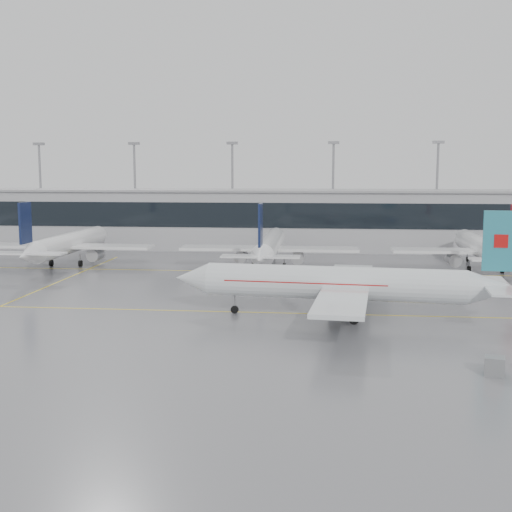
# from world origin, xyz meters

# --- Properties ---
(ground) EXTENTS (320.00, 320.00, 0.00)m
(ground) POSITION_xyz_m (0.00, 0.00, 0.00)
(ground) COLOR slate
(ground) RESTS_ON ground
(taxi_line_main) EXTENTS (120.00, 0.25, 0.01)m
(taxi_line_main) POSITION_xyz_m (0.00, 0.00, 0.01)
(taxi_line_main) COLOR yellow
(taxi_line_main) RESTS_ON ground
(taxi_line_north) EXTENTS (120.00, 0.25, 0.01)m
(taxi_line_north) POSITION_xyz_m (0.00, 30.00, 0.01)
(taxi_line_north) COLOR yellow
(taxi_line_north) RESTS_ON ground
(taxi_line_cross) EXTENTS (0.25, 60.00, 0.01)m
(taxi_line_cross) POSITION_xyz_m (-30.00, 15.00, 0.01)
(taxi_line_cross) COLOR yellow
(taxi_line_cross) RESTS_ON ground
(terminal) EXTENTS (180.00, 15.00, 12.00)m
(terminal) POSITION_xyz_m (0.00, 62.00, 6.00)
(terminal) COLOR #A0A0A3
(terminal) RESTS_ON ground
(terminal_glass) EXTENTS (180.00, 0.20, 5.00)m
(terminal_glass) POSITION_xyz_m (0.00, 54.45, 7.50)
(terminal_glass) COLOR black
(terminal_glass) RESTS_ON ground
(terminal_roof) EXTENTS (182.00, 16.00, 0.40)m
(terminal_roof) POSITION_xyz_m (0.00, 62.00, 12.20)
(terminal_roof) COLOR gray
(terminal_roof) RESTS_ON ground
(light_masts) EXTENTS (156.40, 1.00, 22.60)m
(light_masts) POSITION_xyz_m (0.00, 68.00, 13.34)
(light_masts) COLOR gray
(light_masts) RESTS_ON ground
(air_canada_jet) EXTENTS (38.27, 31.20, 12.20)m
(air_canada_jet) POSITION_xyz_m (11.29, -1.96, 3.89)
(air_canada_jet) COLOR silver
(air_canada_jet) RESTS_ON ground
(parked_jet_b) EXTENTS (29.64, 36.96, 11.72)m
(parked_jet_b) POSITION_xyz_m (-35.00, 33.69, 3.71)
(parked_jet_b) COLOR white
(parked_jet_b) RESTS_ON ground
(parked_jet_c) EXTENTS (29.64, 36.96, 11.72)m
(parked_jet_c) POSITION_xyz_m (-0.00, 33.69, 3.71)
(parked_jet_c) COLOR white
(parked_jet_c) RESTS_ON ground
(parked_jet_d) EXTENTS (29.64, 36.96, 11.72)m
(parked_jet_d) POSITION_xyz_m (35.00, 33.69, 3.71)
(parked_jet_d) COLOR white
(parked_jet_d) RESTS_ON ground
(gse_unit) EXTENTS (1.82, 1.74, 1.53)m
(gse_unit) POSITION_xyz_m (22.67, -21.01, 0.77)
(gse_unit) COLOR gray
(gse_unit) RESTS_ON ground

